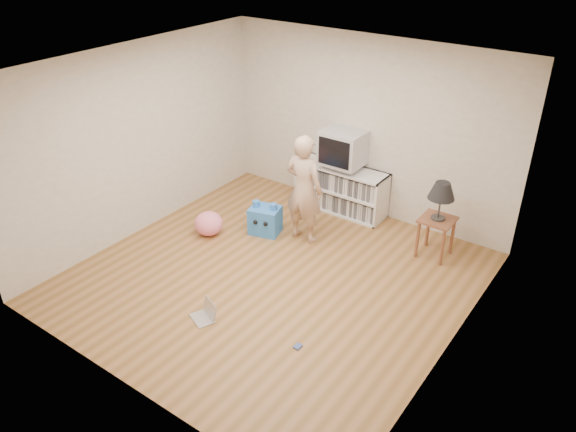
# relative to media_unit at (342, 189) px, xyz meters

# --- Properties ---
(ground) EXTENTS (4.50, 4.50, 0.00)m
(ground) POSITION_rel_media_unit_xyz_m (0.23, -2.04, -0.35)
(ground) COLOR brown
(ground) RESTS_ON ground
(walls) EXTENTS (4.52, 4.52, 2.60)m
(walls) POSITION_rel_media_unit_xyz_m (0.23, -2.04, 0.95)
(walls) COLOR #BDB6A5
(walls) RESTS_ON ground
(ceiling) EXTENTS (4.50, 4.50, 0.01)m
(ceiling) POSITION_rel_media_unit_xyz_m (0.23, -2.04, 2.25)
(ceiling) COLOR white
(ceiling) RESTS_ON walls
(media_unit) EXTENTS (1.40, 0.45, 0.70)m
(media_unit) POSITION_rel_media_unit_xyz_m (0.00, 0.00, 0.00)
(media_unit) COLOR white
(media_unit) RESTS_ON ground
(dvd_deck) EXTENTS (0.45, 0.35, 0.07)m
(dvd_deck) POSITION_rel_media_unit_xyz_m (0.00, -0.02, 0.39)
(dvd_deck) COLOR gray
(dvd_deck) RESTS_ON media_unit
(crt_tv) EXTENTS (0.60, 0.53, 0.50)m
(crt_tv) POSITION_rel_media_unit_xyz_m (0.00, -0.02, 0.67)
(crt_tv) COLOR #B2B2B8
(crt_tv) RESTS_ON dvd_deck
(side_table) EXTENTS (0.42, 0.42, 0.55)m
(side_table) POSITION_rel_media_unit_xyz_m (1.65, -0.39, 0.07)
(side_table) COLOR brown
(side_table) RESTS_ON ground
(table_lamp) EXTENTS (0.34, 0.34, 0.52)m
(table_lamp) POSITION_rel_media_unit_xyz_m (1.65, -0.39, 0.59)
(table_lamp) COLOR #333333
(table_lamp) RESTS_ON side_table
(person) EXTENTS (0.56, 0.37, 1.52)m
(person) POSITION_rel_media_unit_xyz_m (0.00, -1.03, 0.41)
(person) COLOR tan
(person) RESTS_ON ground
(laptop) EXTENTS (0.35, 0.32, 0.20)m
(laptop) POSITION_rel_media_unit_xyz_m (0.09, -3.10, -0.30)
(laptop) COLOR silver
(laptop) RESTS_ON ground
(playing_cards) EXTENTS (0.07, 0.09, 0.02)m
(playing_cards) POSITION_rel_media_unit_xyz_m (1.21, -2.89, -0.34)
(playing_cards) COLOR #3E58A7
(playing_cards) RESTS_ON ground
(plush_blue) EXTENTS (0.48, 0.43, 0.48)m
(plush_blue) POSITION_rel_media_unit_xyz_m (-0.52, -1.21, -0.15)
(plush_blue) COLOR blue
(plush_blue) RESTS_ON ground
(plush_pink) EXTENTS (0.51, 0.51, 0.34)m
(plush_pink) POSITION_rel_media_unit_xyz_m (-1.13, -1.71, -0.18)
(plush_pink) COLOR pink
(plush_pink) RESTS_ON ground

